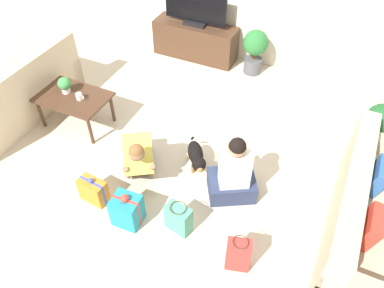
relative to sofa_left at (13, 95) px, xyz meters
name	(u,v)px	position (x,y,z in m)	size (l,w,h in m)	color
ground_plane	(170,159)	(2.37, 0.11, -0.31)	(16.00, 16.00, 0.00)	beige
sofa_left	(13,95)	(0.00, 0.00, 0.00)	(0.95, 1.96, 0.88)	#C6B293
sofa_right	(376,223)	(4.74, -0.05, 0.00)	(0.95, 1.96, 0.88)	#C6B293
coffee_table	(74,99)	(0.92, 0.19, 0.10)	(0.92, 0.62, 0.46)	#472D1E
tv_console	(195,41)	(1.63, 2.45, -0.02)	(1.38, 0.43, 0.58)	#472D1E
tv	(195,9)	(1.63, 2.45, 0.52)	(1.04, 0.20, 0.58)	black
potted_plant_corner_right	(377,130)	(4.60, 1.28, 0.08)	(0.38, 0.38, 0.75)	#4C4C51
potted_plant_back_right	(255,49)	(2.68, 2.40, 0.11)	(0.39, 0.39, 0.72)	#4C4C51
person_kneeling	(139,155)	(2.16, -0.25, 0.01)	(0.66, 0.79, 0.74)	#23232D
person_sitting	(233,175)	(3.26, -0.08, 0.01)	(0.65, 0.62, 0.90)	#283351
dog	(196,156)	(2.73, 0.11, -0.10)	(0.39, 0.52, 0.33)	black
gift_box_a	(93,191)	(1.89, -0.80, -0.16)	(0.32, 0.20, 0.35)	orange
gift_box_b	(127,210)	(2.39, -0.89, -0.13)	(0.30, 0.27, 0.43)	teal
gift_bag_a	(179,218)	(2.92, -0.75, -0.14)	(0.29, 0.20, 0.37)	#4CA384
gift_bag_b	(238,254)	(3.62, -0.89, -0.10)	(0.26, 0.19, 0.44)	red
mug	(79,97)	(1.05, 0.17, 0.20)	(0.12, 0.08, 0.09)	silver
tabletop_plant	(65,85)	(0.80, 0.22, 0.27)	(0.17, 0.17, 0.22)	beige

